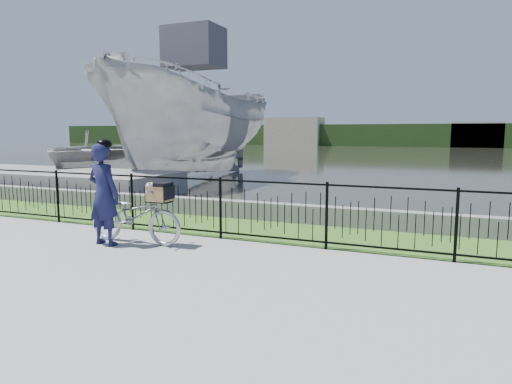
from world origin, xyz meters
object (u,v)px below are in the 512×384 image
at_px(boat_far, 116,153).
at_px(bicycle_rig, 136,215).
at_px(dock, 37,180).
at_px(boat_near, 195,125).
at_px(cyclist, 103,193).

bearing_deg(boat_far, bicycle_rig, -48.75).
distance_m(dock, boat_far, 5.20).
distance_m(dock, bicycle_rig, 9.09).
xyz_separation_m(dock, boat_near, (3.20, 5.15, 1.90)).
relative_size(dock, bicycle_rig, 5.25).
bearing_deg(boat_far, dock, -80.12).
distance_m(boat_near, boat_far, 4.25).
bearing_deg(boat_near, cyclist, -68.01).
distance_m(bicycle_rig, boat_far, 13.10).
bearing_deg(boat_near, bicycle_rig, -65.35).
height_order(cyclist, boat_far, boat_far).
bearing_deg(cyclist, dock, 145.22).
height_order(dock, boat_near, boat_near).
xyz_separation_m(boat_near, boat_far, (-4.08, -0.07, -1.20)).
bearing_deg(boat_far, boat_near, 1.01).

